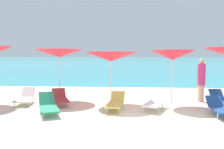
{
  "coord_description": "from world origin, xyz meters",
  "views": [
    {
      "loc": [
        -0.53,
        -7.02,
        1.97
      ],
      "look_at": [
        -1.28,
        2.93,
        1.2
      ],
      "focal_mm": 37.99,
      "sensor_mm": 36.0,
      "label": 1
    }
  ],
  "objects_px": {
    "beachgoer_2": "(201,79)",
    "umbrella_5": "(172,55)",
    "lounge_chair_1": "(219,107)",
    "lounge_chair_2": "(48,106)",
    "umbrella_3": "(59,53)",
    "lounge_chair_3": "(25,97)",
    "lounge_chair_5": "(222,100)",
    "lounge_chair_7": "(155,102)",
    "lounge_chair_0": "(60,98)",
    "umbrella_4": "(111,57)",
    "lounge_chair_4": "(116,102)"
  },
  "relations": [
    {
      "from": "umbrella_4",
      "to": "beachgoer_2",
      "type": "height_order",
      "value": "umbrella_4"
    },
    {
      "from": "lounge_chair_0",
      "to": "lounge_chair_4",
      "type": "bearing_deg",
      "value": -38.82
    },
    {
      "from": "umbrella_3",
      "to": "lounge_chair_7",
      "type": "xyz_separation_m",
      "value": [
        4.11,
        -1.71,
        -1.81
      ]
    },
    {
      "from": "lounge_chair_0",
      "to": "lounge_chair_1",
      "type": "xyz_separation_m",
      "value": [
        5.77,
        -1.19,
        -0.01
      ]
    },
    {
      "from": "lounge_chair_5",
      "to": "beachgoer_2",
      "type": "bearing_deg",
      "value": 106.07
    },
    {
      "from": "lounge_chair_1",
      "to": "lounge_chair_3",
      "type": "distance_m",
      "value": 7.44
    },
    {
      "from": "umbrella_4",
      "to": "lounge_chair_4",
      "type": "distance_m",
      "value": 2.12
    },
    {
      "from": "lounge_chair_2",
      "to": "lounge_chair_0",
      "type": "bearing_deg",
      "value": 64.58
    },
    {
      "from": "lounge_chair_0",
      "to": "lounge_chair_1",
      "type": "relative_size",
      "value": 0.93
    },
    {
      "from": "umbrella_3",
      "to": "lounge_chair_0",
      "type": "distance_m",
      "value": 2.23
    },
    {
      "from": "umbrella_3",
      "to": "lounge_chair_4",
      "type": "height_order",
      "value": "umbrella_3"
    },
    {
      "from": "lounge_chair_1",
      "to": "beachgoer_2",
      "type": "distance_m",
      "value": 2.56
    },
    {
      "from": "beachgoer_2",
      "to": "lounge_chair_2",
      "type": "bearing_deg",
      "value": -40.99
    },
    {
      "from": "umbrella_3",
      "to": "lounge_chair_2",
      "type": "xyz_separation_m",
      "value": [
        0.4,
        -2.62,
        -1.83
      ]
    },
    {
      "from": "umbrella_4",
      "to": "umbrella_5",
      "type": "relative_size",
      "value": 0.99
    },
    {
      "from": "lounge_chair_1",
      "to": "lounge_chair_2",
      "type": "bearing_deg",
      "value": -175.88
    },
    {
      "from": "lounge_chair_2",
      "to": "lounge_chair_7",
      "type": "distance_m",
      "value": 3.83
    },
    {
      "from": "umbrella_5",
      "to": "lounge_chair_5",
      "type": "bearing_deg",
      "value": -13.94
    },
    {
      "from": "lounge_chair_3",
      "to": "lounge_chair_1",
      "type": "bearing_deg",
      "value": -19.23
    },
    {
      "from": "lounge_chair_7",
      "to": "beachgoer_2",
      "type": "relative_size",
      "value": 0.89
    },
    {
      "from": "lounge_chair_0",
      "to": "lounge_chair_2",
      "type": "bearing_deg",
      "value": -113.36
    },
    {
      "from": "lounge_chair_0",
      "to": "beachgoer_2",
      "type": "xyz_separation_m",
      "value": [
        5.89,
        1.26,
        0.7
      ]
    },
    {
      "from": "lounge_chair_0",
      "to": "lounge_chair_3",
      "type": "relative_size",
      "value": 0.98
    },
    {
      "from": "umbrella_3",
      "to": "beachgoer_2",
      "type": "height_order",
      "value": "umbrella_3"
    },
    {
      "from": "umbrella_3",
      "to": "lounge_chair_5",
      "type": "xyz_separation_m",
      "value": [
        6.76,
        -1.11,
        -1.84
      ]
    },
    {
      "from": "lounge_chair_4",
      "to": "lounge_chair_2",
      "type": "bearing_deg",
      "value": -156.03
    },
    {
      "from": "beachgoer_2",
      "to": "umbrella_5",
      "type": "bearing_deg",
      "value": -39.08
    },
    {
      "from": "lounge_chair_0",
      "to": "lounge_chair_3",
      "type": "height_order",
      "value": "lounge_chair_3"
    },
    {
      "from": "umbrella_4",
      "to": "umbrella_5",
      "type": "xyz_separation_m",
      "value": [
        2.51,
        -0.06,
        0.07
      ]
    },
    {
      "from": "umbrella_3",
      "to": "lounge_chair_3",
      "type": "relative_size",
      "value": 1.52
    },
    {
      "from": "umbrella_4",
      "to": "beachgoer_2",
      "type": "bearing_deg",
      "value": 8.99
    },
    {
      "from": "lounge_chair_2",
      "to": "lounge_chair_7",
      "type": "bearing_deg",
      "value": -11.65
    },
    {
      "from": "lounge_chair_2",
      "to": "lounge_chair_5",
      "type": "distance_m",
      "value": 6.54
    },
    {
      "from": "umbrella_3",
      "to": "umbrella_4",
      "type": "bearing_deg",
      "value": -13.9
    },
    {
      "from": "lounge_chair_5",
      "to": "lounge_chair_2",
      "type": "bearing_deg",
      "value": -173.38
    },
    {
      "from": "lounge_chair_4",
      "to": "lounge_chair_7",
      "type": "xyz_separation_m",
      "value": [
        1.45,
        0.16,
        0.01
      ]
    },
    {
      "from": "lounge_chair_1",
      "to": "lounge_chair_3",
      "type": "relative_size",
      "value": 1.05
    },
    {
      "from": "umbrella_5",
      "to": "lounge_chair_1",
      "type": "distance_m",
      "value": 2.79
    },
    {
      "from": "umbrella_3",
      "to": "beachgoer_2",
      "type": "bearing_deg",
      "value": 0.21
    },
    {
      "from": "umbrella_4",
      "to": "lounge_chair_4",
      "type": "xyz_separation_m",
      "value": [
        0.27,
        -1.28,
        -1.67
      ]
    },
    {
      "from": "lounge_chair_1",
      "to": "lounge_chair_2",
      "type": "distance_m",
      "value": 5.78
    },
    {
      "from": "umbrella_5",
      "to": "lounge_chair_2",
      "type": "relative_size",
      "value": 1.33
    },
    {
      "from": "umbrella_5",
      "to": "lounge_chair_0",
      "type": "bearing_deg",
      "value": -172.55
    },
    {
      "from": "umbrella_5",
      "to": "beachgoer_2",
      "type": "distance_m",
      "value": 1.84
    },
    {
      "from": "umbrella_4",
      "to": "lounge_chair_1",
      "type": "xyz_separation_m",
      "value": [
        3.78,
        -1.84,
        -1.67
      ]
    },
    {
      "from": "lounge_chair_0",
      "to": "lounge_chair_2",
      "type": "xyz_separation_m",
      "value": [
        0.0,
        -1.38,
        -0.01
      ]
    },
    {
      "from": "lounge_chair_2",
      "to": "lounge_chair_7",
      "type": "height_order",
      "value": "lounge_chair_2"
    },
    {
      "from": "lounge_chair_2",
      "to": "umbrella_3",
      "type": "bearing_deg",
      "value": 73.14
    },
    {
      "from": "umbrella_3",
      "to": "lounge_chair_2",
      "type": "distance_m",
      "value": 3.22
    },
    {
      "from": "umbrella_3",
      "to": "lounge_chair_2",
      "type": "height_order",
      "value": "umbrella_3"
    }
  ]
}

